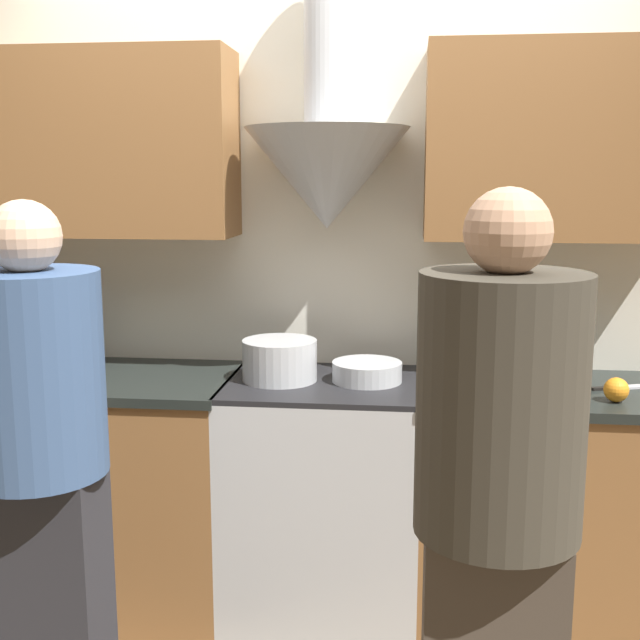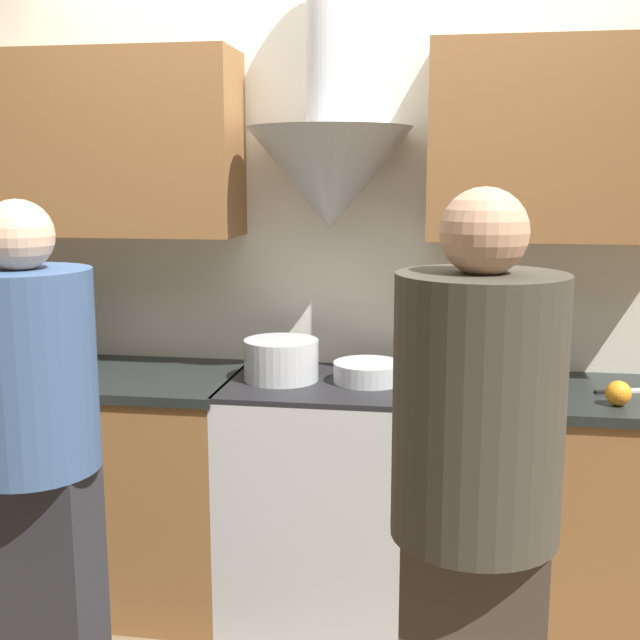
{
  "view_description": "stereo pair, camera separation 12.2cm",
  "coord_description": "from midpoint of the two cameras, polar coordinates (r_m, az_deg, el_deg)",
  "views": [
    {
      "loc": [
        0.32,
        -2.56,
        1.68
      ],
      "look_at": [
        0.0,
        0.23,
        1.18
      ],
      "focal_mm": 45.0,
      "sensor_mm": 36.0,
      "label": 1
    },
    {
      "loc": [
        0.44,
        -2.54,
        1.68
      ],
      "look_at": [
        0.0,
        0.23,
        1.18
      ],
      "focal_mm": 45.0,
      "sensor_mm": 36.0,
      "label": 2
    }
  ],
  "objects": [
    {
      "name": "wine_bottle_6",
      "position": [
        3.3,
        -19.91,
        -1.32
      ],
      "size": [
        0.08,
        0.08,
        0.32
      ],
      "color": "black",
      "rests_on": "counter_left"
    },
    {
      "name": "wall_back",
      "position": [
        3.18,
        -1.64,
        6.29
      ],
      "size": [
        8.4,
        0.62,
        2.6
      ],
      "color": "silver",
      "rests_on": "ground_plane"
    },
    {
      "name": "wine_bottle_4",
      "position": [
        3.38,
        -22.54,
        -1.18
      ],
      "size": [
        0.07,
        0.07,
        0.34
      ],
      "color": "black",
      "rests_on": "counter_left"
    },
    {
      "name": "counter_right",
      "position": [
        3.15,
        14.46,
        -12.83
      ],
      "size": [
        0.95,
        0.62,
        0.93
      ],
      "color": "brown",
      "rests_on": "ground_plane"
    },
    {
      "name": "counter_left",
      "position": [
        3.43,
        -18.69,
        -11.16
      ],
      "size": [
        1.37,
        0.62,
        0.93
      ],
      "color": "brown",
      "rests_on": "ground_plane"
    },
    {
      "name": "stock_pot",
      "position": [
        3.0,
        -4.05,
        -2.87
      ],
      "size": [
        0.28,
        0.28,
        0.15
      ],
      "color": "#B7BABC",
      "rests_on": "stove_range"
    },
    {
      "name": "person_foreground_right",
      "position": [
        1.83,
        10.45,
        -14.74
      ],
      "size": [
        0.36,
        0.36,
        1.66
      ],
      "color": "#473D33",
      "rests_on": "ground_plane"
    },
    {
      "name": "saucepan",
      "position": [
        3.12,
        8.07,
        -2.94
      ],
      "size": [
        0.15,
        0.15,
        0.1
      ],
      "color": "#B7BABC",
      "rests_on": "counter_right"
    },
    {
      "name": "wine_bottle_7",
      "position": [
        3.26,
        -18.12,
        -1.45
      ],
      "size": [
        0.07,
        0.07,
        0.32
      ],
      "color": "black",
      "rests_on": "counter_left"
    },
    {
      "name": "mixing_bowl",
      "position": [
        2.99,
        2.19,
        -3.7
      ],
      "size": [
        0.26,
        0.26,
        0.07
      ],
      "color": "#B7BABC",
      "rests_on": "stove_range"
    },
    {
      "name": "person_foreground_left",
      "position": [
        2.38,
        -20.75,
        -9.97
      ],
      "size": [
        0.38,
        0.38,
        1.62
      ],
      "color": "#28282D",
      "rests_on": "ground_plane"
    },
    {
      "name": "chefs_knife",
      "position": [
        3.08,
        19.81,
        -4.53
      ],
      "size": [
        0.25,
        0.11,
        0.01
      ],
      "rotation": [
        0.0,
        0.0,
        0.32
      ],
      "color": "silver",
      "rests_on": "counter_right"
    },
    {
      "name": "wine_bottle_5",
      "position": [
        3.35,
        -21.19,
        -1.29
      ],
      "size": [
        0.07,
        0.07,
        0.31
      ],
      "color": "black",
      "rests_on": "counter_left"
    },
    {
      "name": "stove_range",
      "position": [
        3.14,
        -0.93,
        -12.5
      ],
      "size": [
        0.72,
        0.6,
        0.93
      ],
      "color": "#B7BABC",
      "rests_on": "ground_plane"
    },
    {
      "name": "orange_fruit",
      "position": [
        2.88,
        19.18,
        -4.72
      ],
      "size": [
        0.08,
        0.08,
        0.08
      ],
      "color": "orange",
      "rests_on": "counter_right"
    }
  ]
}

